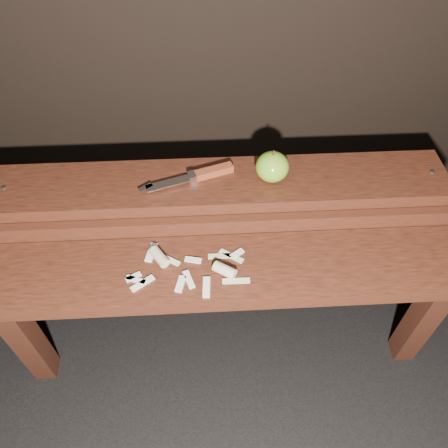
{
  "coord_description": "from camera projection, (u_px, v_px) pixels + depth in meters",
  "views": [
    {
      "loc": [
        -0.04,
        -0.66,
        1.28
      ],
      "look_at": [
        0.0,
        0.06,
        0.45
      ],
      "focal_mm": 35.0,
      "sensor_mm": 36.0,
      "label": 1
    }
  ],
  "objects": [
    {
      "name": "ground",
      "position": [
        225.0,
        330.0,
        1.4
      ],
      "size": [
        60.0,
        60.0,
        0.0
      ],
      "primitive_type": "plane",
      "color": "black"
    },
    {
      "name": "bench_front_tier",
      "position": [
        227.0,
        285.0,
        1.1
      ],
      "size": [
        1.2,
        0.2,
        0.42
      ],
      "color": "black",
      "rests_on": "ground"
    },
    {
      "name": "bench_rear_tier",
      "position": [
        222.0,
        204.0,
        1.2
      ],
      "size": [
        1.2,
        0.21,
        0.5
      ],
      "color": "black",
      "rests_on": "ground"
    },
    {
      "name": "apple",
      "position": [
        272.0,
        167.0,
        1.11
      ],
      "size": [
        0.09,
        0.09,
        0.09
      ],
      "color": "#6B9C20",
      "rests_on": "bench_rear_tier"
    },
    {
      "name": "knife",
      "position": [
        202.0,
        174.0,
        1.14
      ],
      "size": [
        0.25,
        0.1,
        0.02
      ],
      "color": "brown",
      "rests_on": "bench_rear_tier"
    },
    {
      "name": "apple_scraps",
      "position": [
        189.0,
        266.0,
        1.04
      ],
      "size": [
        0.29,
        0.17,
        0.03
      ],
      "color": "beige",
      "rests_on": "bench_front_tier"
    }
  ]
}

